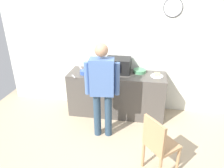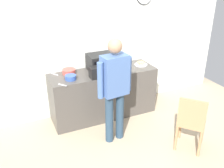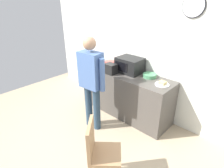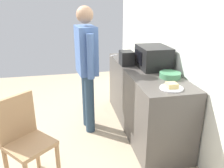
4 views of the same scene
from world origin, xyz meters
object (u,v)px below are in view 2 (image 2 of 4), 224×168
Objects in this scene: salad_bowl at (69,71)px; cereal_bowl at (122,64)px; sandwich_plate at (141,64)px; microwave at (102,62)px; toaster at (96,72)px; spoon_utensil at (55,74)px; person_standing at (115,85)px; wooden_chair at (191,121)px; mixing_bowl at (71,77)px; fork_utensil at (62,85)px.

salad_bowl is 0.92× the size of cereal_bowl.
sandwich_plate is 1.05× the size of salad_bowl.
cereal_bowl is (0.44, 0.05, -0.12)m from microwave.
cereal_bowl is (1.05, -0.01, -0.01)m from salad_bowl.
sandwich_plate is 1.04m from toaster.
microwave reaches higher than spoon_utensil.
sandwich_plate is 0.38m from cereal_bowl.
person_standing reaches higher than salad_bowl.
toaster reaches higher than spoon_utensil.
microwave is at bearing 53.80° from toaster.
spoon_utensil is 0.10× the size of person_standing.
spoon_utensil is 2.44m from wooden_chair.
salad_bowl is 1.07× the size of toaster.
cereal_bowl is 0.76m from toaster.
mixing_bowl is at bearing 126.39° from person_standing.
toaster is at bearing -14.10° from mixing_bowl.
wooden_chair is (1.64, -1.25, -0.39)m from fork_utensil.
sandwich_plate is 0.26× the size of wooden_chair.
salad_bowl is 1.21× the size of mixing_bowl.
toaster is (-0.23, -0.31, -0.05)m from microwave.
mixing_bowl is 0.44m from toaster.
person_standing reaches higher than toaster.
sandwich_plate is 1.66m from spoon_utensil.
fork_utensil is at bearing -88.40° from spoon_utensil.
sandwich_plate reaches higher than spoon_utensil.
toaster reaches higher than sandwich_plate.
wooden_chair is (1.41, -1.69, -0.43)m from salad_bowl.
cereal_bowl reaches higher than spoon_utensil.
microwave is 0.88m from spoon_utensil.
spoon_utensil is 0.18× the size of wooden_chair.
mixing_bowl is 0.11× the size of person_standing.
microwave is 0.39m from toaster.
spoon_utensil is at bearing 171.13° from microwave.
toaster is at bearing -126.20° from microwave.
cereal_bowl is 1.31× the size of mixing_bowl.
toaster is (0.38, -0.38, 0.06)m from salad_bowl.
cereal_bowl is at bearing 18.30° from fork_utensil.
cereal_bowl is 1.76m from wooden_chair.
fork_utensil is at bearing 143.05° from person_standing.
microwave is 2.94× the size of spoon_utensil.
cereal_bowl is 1.11m from person_standing.
person_standing is at bearing -81.98° from toaster.
spoon_utensil is at bearing 124.60° from person_standing.
person_standing is (-0.59, -0.94, 0.07)m from cereal_bowl.
mixing_bowl is 2.08m from wooden_chair.
mixing_bowl is 0.88× the size of toaster.
toaster is at bearing -44.99° from salad_bowl.
salad_bowl reaches higher than cereal_bowl.
mixing_bowl is 0.21× the size of wooden_chair.
spoon_utensil is at bearing 144.58° from toaster.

